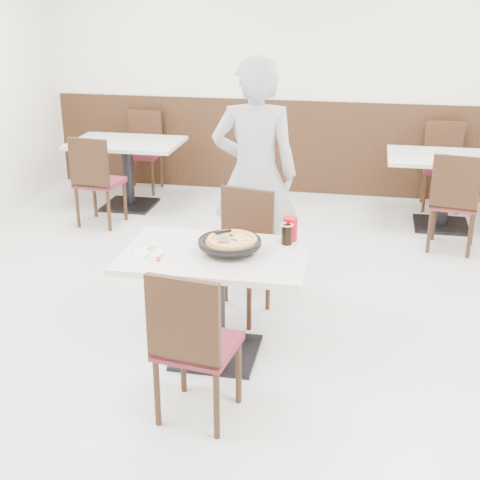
% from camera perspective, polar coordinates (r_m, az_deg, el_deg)
% --- Properties ---
extents(floor, '(7.00, 7.00, 0.00)m').
position_cam_1_polar(floor, '(4.99, -0.09, -7.29)').
color(floor, '#B7B7B2').
rests_on(floor, ground).
extents(wall_back, '(6.00, 0.04, 2.80)m').
position_cam_1_polar(wall_back, '(7.92, 4.97, 13.93)').
color(wall_back, silver).
rests_on(wall_back, floor).
extents(wainscot_back, '(5.90, 0.03, 1.10)m').
position_cam_1_polar(wainscot_back, '(8.04, 4.77, 7.90)').
color(wainscot_back, black).
rests_on(wainscot_back, floor).
extents(main_table, '(1.27, 0.91, 0.75)m').
position_cam_1_polar(main_table, '(4.45, -2.05, -5.56)').
color(main_table, beige).
rests_on(main_table, floor).
extents(chair_near, '(0.48, 0.48, 0.95)m').
position_cam_1_polar(chair_near, '(3.82, -3.62, -8.69)').
color(chair_near, black).
rests_on(chair_near, floor).
extents(chair_far, '(0.51, 0.51, 0.95)m').
position_cam_1_polar(chair_far, '(4.95, -0.28, -1.45)').
color(chair_far, black).
rests_on(chair_far, floor).
extents(trivet, '(0.14, 0.14, 0.04)m').
position_cam_1_polar(trivet, '(4.31, -0.91, -0.79)').
color(trivet, black).
rests_on(trivet, main_table).
extents(pizza_pan, '(0.37, 0.37, 0.01)m').
position_cam_1_polar(pizza_pan, '(4.28, -0.88, -0.55)').
color(pizza_pan, black).
rests_on(pizza_pan, trivet).
extents(pizza, '(0.38, 0.38, 0.02)m').
position_cam_1_polar(pizza, '(4.30, -0.68, -0.22)').
color(pizza, gold).
rests_on(pizza, pizza_pan).
extents(pizza_server, '(0.09, 0.10, 0.00)m').
position_cam_1_polar(pizza_server, '(4.27, -1.49, 0.08)').
color(pizza_server, white).
rests_on(pizza_server, pizza).
extents(napkin, '(0.21, 0.21, 0.00)m').
position_cam_1_polar(napkin, '(4.29, -7.88, -1.30)').
color(napkin, white).
rests_on(napkin, main_table).
extents(side_plate, '(0.18, 0.18, 0.01)m').
position_cam_1_polar(side_plate, '(4.31, -7.65, -1.10)').
color(side_plate, white).
rests_on(side_plate, napkin).
extents(fork, '(0.03, 0.16, 0.00)m').
position_cam_1_polar(fork, '(4.28, -7.67, -1.15)').
color(fork, white).
rests_on(fork, side_plate).
extents(cola_glass, '(0.08, 0.08, 0.13)m').
position_cam_1_polar(cola_glass, '(4.43, 4.02, 0.45)').
color(cola_glass, black).
rests_on(cola_glass, main_table).
extents(red_cup, '(0.10, 0.10, 0.16)m').
position_cam_1_polar(red_cup, '(4.49, 4.31, 0.96)').
color(red_cup, '#A80112').
rests_on(red_cup, main_table).
extents(diner_person, '(0.74, 0.54, 1.88)m').
position_cam_1_polar(diner_person, '(5.36, 1.27, 5.57)').
color(diner_person, '#A1A1A5').
rests_on(diner_person, floor).
extents(bg_table_left, '(1.29, 0.94, 0.75)m').
position_cam_1_polar(bg_table_left, '(7.61, -9.53, 5.56)').
color(bg_table_left, beige).
rests_on(bg_table_left, floor).
extents(bg_chair_left_near, '(0.47, 0.47, 0.95)m').
position_cam_1_polar(bg_chair_left_near, '(7.06, -11.88, 5.03)').
color(bg_chair_left_near, black).
rests_on(bg_chair_left_near, floor).
extents(bg_chair_left_far, '(0.43, 0.43, 0.95)m').
position_cam_1_polar(bg_chair_left_far, '(8.16, -8.39, 7.39)').
color(bg_chair_left_far, black).
rests_on(bg_chair_left_far, floor).
extents(bg_table_right, '(1.25, 0.88, 0.75)m').
position_cam_1_polar(bg_table_right, '(7.17, 17.05, 3.96)').
color(bg_table_right, beige).
rests_on(bg_table_right, floor).
extents(bg_chair_right_near, '(0.49, 0.49, 0.95)m').
position_cam_1_polar(bg_chair_right_near, '(6.54, 17.84, 3.18)').
color(bg_chair_right_near, black).
rests_on(bg_chair_right_near, floor).
extents(bg_chair_right_far, '(0.42, 0.42, 0.95)m').
position_cam_1_polar(bg_chair_right_far, '(7.75, 16.91, 5.98)').
color(bg_chair_right_far, black).
rests_on(bg_chair_right_far, floor).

